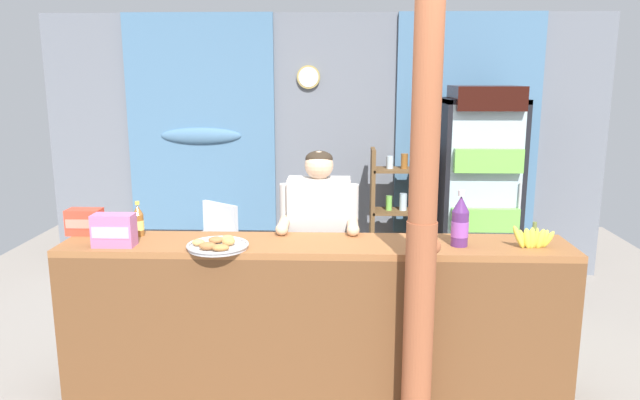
{
  "coord_description": "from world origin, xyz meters",
  "views": [
    {
      "loc": [
        0.17,
        -3.04,
        1.98
      ],
      "look_at": [
        0.03,
        0.7,
        1.19
      ],
      "focal_mm": 33.52,
      "sensor_mm": 36.0,
      "label": 1
    }
  ],
  "objects_px": {
    "stall_counter": "(315,311)",
    "bottle_shelf_rack": "(396,215)",
    "snack_box_crackers": "(85,222)",
    "snack_box_wafer": "(114,230)",
    "plastic_lawn_chair": "(210,246)",
    "drink_fridge": "(478,182)",
    "banana_bunch": "(533,238)",
    "timber_post": "(422,231)",
    "shopkeeper": "(319,232)",
    "soda_bottle_iced_tea": "(138,221)",
    "pastry_tray": "(218,245)",
    "soda_bottle_grape_soda": "(460,222)"
  },
  "relations": [
    {
      "from": "stall_counter",
      "to": "bottle_shelf_rack",
      "type": "distance_m",
      "value": 2.22
    },
    {
      "from": "snack_box_crackers",
      "to": "snack_box_wafer",
      "type": "bearing_deg",
      "value": -42.22
    },
    {
      "from": "plastic_lawn_chair",
      "to": "drink_fridge",
      "type": "bearing_deg",
      "value": 6.35
    },
    {
      "from": "drink_fridge",
      "to": "banana_bunch",
      "type": "relative_size",
      "value": 7.16
    },
    {
      "from": "timber_post",
      "to": "shopkeeper",
      "type": "bearing_deg",
      "value": 126.66
    },
    {
      "from": "soda_bottle_iced_tea",
      "to": "pastry_tray",
      "type": "distance_m",
      "value": 0.61
    },
    {
      "from": "shopkeeper",
      "to": "pastry_tray",
      "type": "bearing_deg",
      "value": -134.65
    },
    {
      "from": "stall_counter",
      "to": "soda_bottle_iced_tea",
      "type": "xyz_separation_m",
      "value": [
        -1.11,
        0.22,
        0.49
      ]
    },
    {
      "from": "soda_bottle_grape_soda",
      "to": "banana_bunch",
      "type": "xyz_separation_m",
      "value": [
        0.42,
        -0.03,
        -0.08
      ]
    },
    {
      "from": "shopkeeper",
      "to": "pastry_tray",
      "type": "distance_m",
      "value": 0.81
    },
    {
      "from": "timber_post",
      "to": "soda_bottle_grape_soda",
      "type": "relative_size",
      "value": 7.28
    },
    {
      "from": "bottle_shelf_rack",
      "to": "snack_box_wafer",
      "type": "distance_m",
      "value": 2.84
    },
    {
      "from": "shopkeeper",
      "to": "soda_bottle_iced_tea",
      "type": "distance_m",
      "value": 1.16
    },
    {
      "from": "drink_fridge",
      "to": "banana_bunch",
      "type": "bearing_deg",
      "value": -93.22
    },
    {
      "from": "timber_post",
      "to": "stall_counter",
      "type": "bearing_deg",
      "value": 156.78
    },
    {
      "from": "drink_fridge",
      "to": "snack_box_crackers",
      "type": "distance_m",
      "value": 3.3
    },
    {
      "from": "snack_box_wafer",
      "to": "banana_bunch",
      "type": "bearing_deg",
      "value": 1.19
    },
    {
      "from": "drink_fridge",
      "to": "snack_box_wafer",
      "type": "relative_size",
      "value": 7.84
    },
    {
      "from": "timber_post",
      "to": "pastry_tray",
      "type": "xyz_separation_m",
      "value": [
        -1.14,
        0.2,
        -0.15
      ]
    },
    {
      "from": "drink_fridge",
      "to": "snack_box_wafer",
      "type": "xyz_separation_m",
      "value": [
        -2.55,
        -1.95,
        0.05
      ]
    },
    {
      "from": "stall_counter",
      "to": "drink_fridge",
      "type": "relative_size",
      "value": 1.62
    },
    {
      "from": "snack_box_crackers",
      "to": "banana_bunch",
      "type": "bearing_deg",
      "value": -4.37
    },
    {
      "from": "shopkeeper",
      "to": "soda_bottle_grape_soda",
      "type": "distance_m",
      "value": 0.98
    },
    {
      "from": "stall_counter",
      "to": "snack_box_wafer",
      "type": "distance_m",
      "value": 1.27
    },
    {
      "from": "plastic_lawn_chair",
      "to": "snack_box_wafer",
      "type": "height_order",
      "value": "snack_box_wafer"
    },
    {
      "from": "plastic_lawn_chair",
      "to": "snack_box_crackers",
      "type": "xyz_separation_m",
      "value": [
        -0.46,
        -1.43,
        0.57
      ]
    },
    {
      "from": "soda_bottle_iced_tea",
      "to": "timber_post",
      "type": "bearing_deg",
      "value": -15.56
    },
    {
      "from": "plastic_lawn_chair",
      "to": "snack_box_crackers",
      "type": "distance_m",
      "value": 1.61
    },
    {
      "from": "drink_fridge",
      "to": "shopkeeper",
      "type": "height_order",
      "value": "drink_fridge"
    },
    {
      "from": "pastry_tray",
      "to": "snack_box_crackers",
      "type": "bearing_deg",
      "value": 162.09
    },
    {
      "from": "shopkeeper",
      "to": "snack_box_wafer",
      "type": "distance_m",
      "value": 1.3
    },
    {
      "from": "drink_fridge",
      "to": "bottle_shelf_rack",
      "type": "bearing_deg",
      "value": 165.89
    },
    {
      "from": "stall_counter",
      "to": "bottle_shelf_rack",
      "type": "bearing_deg",
      "value": 72.49
    },
    {
      "from": "bottle_shelf_rack",
      "to": "plastic_lawn_chair",
      "type": "xyz_separation_m",
      "value": [
        -1.66,
        -0.44,
        -0.19
      ]
    },
    {
      "from": "snack_box_wafer",
      "to": "pastry_tray",
      "type": "xyz_separation_m",
      "value": [
        0.61,
        -0.03,
        -0.07
      ]
    },
    {
      "from": "stall_counter",
      "to": "shopkeeper",
      "type": "bearing_deg",
      "value": 89.31
    },
    {
      "from": "drink_fridge",
      "to": "soda_bottle_grape_soda",
      "type": "distance_m",
      "value": 1.94
    },
    {
      "from": "bottle_shelf_rack",
      "to": "snack_box_crackers",
      "type": "bearing_deg",
      "value": -138.67
    },
    {
      "from": "plastic_lawn_chair",
      "to": "banana_bunch",
      "type": "bearing_deg",
      "value": -35.87
    },
    {
      "from": "plastic_lawn_chair",
      "to": "soda_bottle_grape_soda",
      "type": "relative_size",
      "value": 2.59
    },
    {
      "from": "soda_bottle_iced_tea",
      "to": "pastry_tray",
      "type": "height_order",
      "value": "soda_bottle_iced_tea"
    },
    {
      "from": "drink_fridge",
      "to": "banana_bunch",
      "type": "height_order",
      "value": "drink_fridge"
    },
    {
      "from": "stall_counter",
      "to": "pastry_tray",
      "type": "distance_m",
      "value": 0.7
    },
    {
      "from": "snack_box_wafer",
      "to": "bottle_shelf_rack",
      "type": "bearing_deg",
      "value": 49.15
    },
    {
      "from": "bottle_shelf_rack",
      "to": "snack_box_wafer",
      "type": "height_order",
      "value": "bottle_shelf_rack"
    },
    {
      "from": "bottle_shelf_rack",
      "to": "soda_bottle_iced_tea",
      "type": "xyz_separation_m",
      "value": [
        -1.77,
        -1.89,
        0.4
      ]
    },
    {
      "from": "drink_fridge",
      "to": "pastry_tray",
      "type": "distance_m",
      "value": 2.77
    },
    {
      "from": "soda_bottle_grape_soda",
      "to": "snack_box_wafer",
      "type": "height_order",
      "value": "soda_bottle_grape_soda"
    },
    {
      "from": "timber_post",
      "to": "soda_bottle_grape_soda",
      "type": "distance_m",
      "value": 0.41
    },
    {
      "from": "bottle_shelf_rack",
      "to": "plastic_lawn_chair",
      "type": "relative_size",
      "value": 1.52
    }
  ]
}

